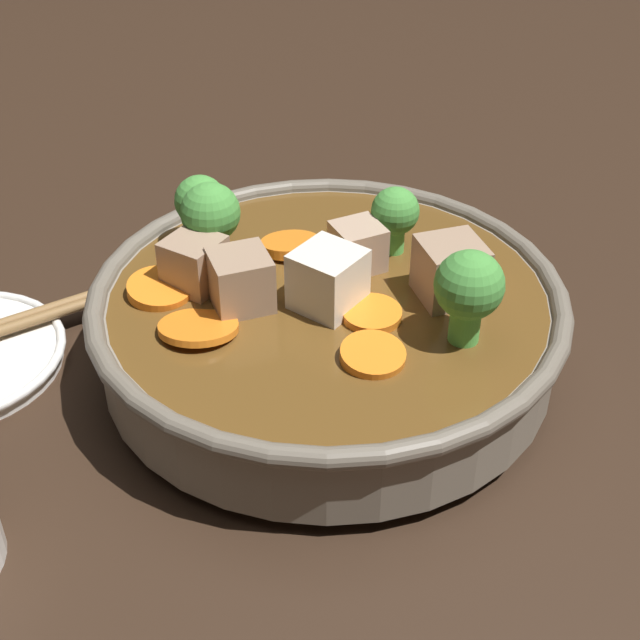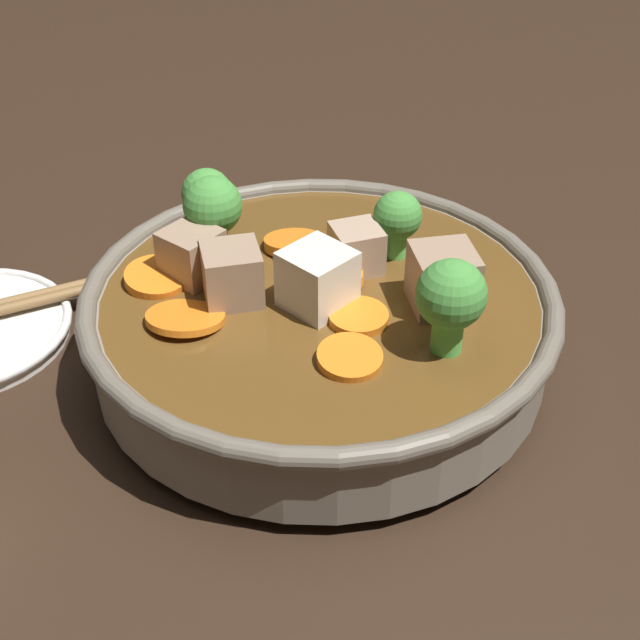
{
  "view_description": "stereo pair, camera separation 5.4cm",
  "coord_description": "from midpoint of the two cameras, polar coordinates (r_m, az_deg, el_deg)",
  "views": [
    {
      "loc": [
        -0.44,
        -0.0,
        0.35
      ],
      "look_at": [
        0.0,
        0.0,
        0.04
      ],
      "focal_mm": 50.0,
      "sensor_mm": 36.0,
      "label": 1
    },
    {
      "loc": [
        -0.43,
        -0.06,
        0.35
      ],
      "look_at": [
        0.0,
        0.0,
        0.04
      ],
      "focal_mm": 50.0,
      "sensor_mm": 36.0,
      "label": 2
    }
  ],
  "objects": [
    {
      "name": "stirfry_bowl",
      "position": [
        0.54,
        -2.92,
        0.19
      ],
      "size": [
        0.28,
        0.28,
        0.11
      ],
      "color": "slate",
      "rests_on": "ground_plane"
    },
    {
      "name": "ground_plane",
      "position": [
        0.56,
        -2.75,
        -3.24
      ],
      "size": [
        3.0,
        3.0,
        0.0
      ],
      "primitive_type": "plane",
      "color": "black"
    }
  ]
}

